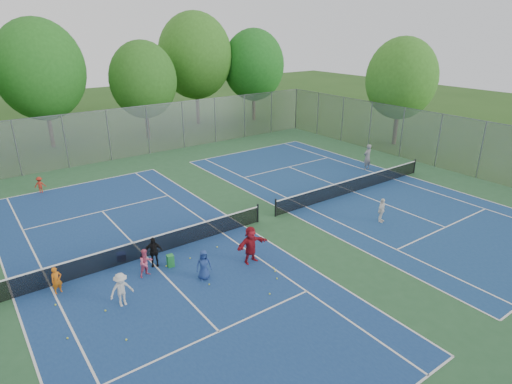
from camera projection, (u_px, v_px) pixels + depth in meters
ground at (267, 219)px, 23.54m from camera, size 120.00×120.00×0.00m
court_pad at (267, 219)px, 23.54m from camera, size 32.00×32.00×0.01m
court_left at (146, 257)px, 19.69m from camera, size 10.97×23.77×0.01m
court_right at (353, 192)px, 27.38m from camera, size 10.97×23.77×0.01m
net_left at (145, 248)px, 19.53m from camera, size 12.87×0.10×0.91m
net_right at (354, 185)px, 27.22m from camera, size 12.87×0.10×0.91m
fence_north at (148, 130)px, 34.86m from camera, size 32.00×0.10×4.00m
fence_east at (438, 141)px, 31.60m from camera, size 0.10×32.00×4.00m
tree_nl at (40, 70)px, 35.18m from camera, size 7.20×7.20×10.69m
tree_nc at (143, 80)px, 38.48m from camera, size 6.00×6.00×8.85m
tree_nr at (195, 56)px, 43.98m from camera, size 7.60×7.60×11.42m
tree_ne at (254, 65)px, 46.16m from camera, size 6.60×6.60×9.77m
tree_side_e at (401, 79)px, 36.40m from camera, size 6.00×6.00×9.20m
ball_crate at (121, 257)px, 19.41m from camera, size 0.48×0.48×0.34m
ball_hopper at (170, 261)px, 18.83m from camera, size 0.33×0.33×0.57m
student_a at (57, 280)px, 16.86m from camera, size 0.47×0.36×1.15m
student_b at (146, 263)px, 18.01m from camera, size 0.69×0.57×1.27m
student_c at (121, 290)px, 16.06m from camera, size 0.91×0.53×1.39m
student_d at (154, 252)px, 18.73m from camera, size 0.89×0.64×1.40m
student_e at (204, 265)px, 17.78m from camera, size 0.75×0.60×1.33m
student_f at (251, 245)px, 18.98m from camera, size 1.63×0.54×1.74m
child_far_baseline at (40, 185)px, 27.11m from camera, size 0.78×0.60×1.06m
instructor at (367, 157)px, 31.31m from camera, size 0.71×0.47×1.93m
teen_court_b at (382, 210)px, 22.99m from camera, size 0.86×0.54×1.36m
tennis_ball_0 at (270, 294)px, 16.92m from camera, size 0.07×0.07×0.07m
tennis_ball_1 at (68, 339)px, 14.52m from camera, size 0.07×0.07×0.07m
tennis_ball_2 at (275, 272)px, 18.47m from camera, size 0.07×0.07×0.07m
tennis_ball_3 at (190, 259)px, 19.50m from camera, size 0.07×0.07×0.07m
tennis_ball_4 at (274, 268)px, 18.73m from camera, size 0.07×0.07×0.07m
tennis_ball_5 at (217, 247)px, 20.50m from camera, size 0.07×0.07×0.07m
tennis_ball_6 at (56, 305)px, 16.26m from camera, size 0.07×0.07×0.07m
tennis_ball_7 at (166, 266)px, 18.87m from camera, size 0.07×0.07×0.07m
tennis_ball_8 at (126, 340)px, 14.45m from camera, size 0.07×0.07×0.07m
tennis_ball_9 at (105, 311)px, 15.92m from camera, size 0.07×0.07×0.07m
tennis_ball_10 at (209, 285)px, 17.54m from camera, size 0.07×0.07×0.07m
tennis_ball_11 at (277, 279)px, 17.95m from camera, size 0.07×0.07×0.07m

